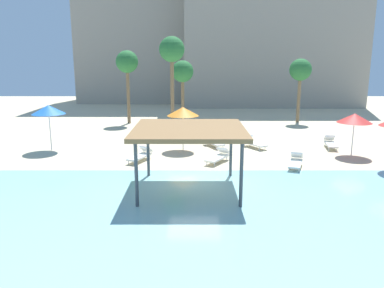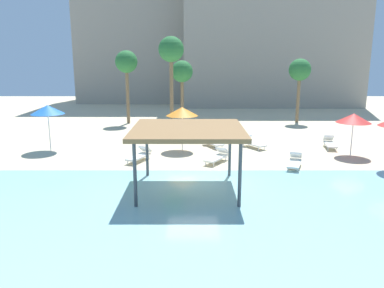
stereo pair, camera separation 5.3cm
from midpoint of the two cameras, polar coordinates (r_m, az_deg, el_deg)
ground_plane at (r=18.06m, az=0.28°, el=-5.43°), size 80.00×80.00×0.00m
lagoon_water at (r=13.16m, az=0.36°, el=-12.51°), size 44.00×13.50×0.04m
shade_pavilion at (r=16.10m, az=-0.45°, el=1.91°), size 4.68×4.68×2.76m
beach_umbrella_blue_0 at (r=24.94m, az=-20.62°, el=4.83°), size 2.00×2.00×2.83m
beach_umbrella_orange_5 at (r=23.51m, az=-1.36°, el=4.87°), size 1.96×1.96×2.69m
beach_umbrella_red_7 at (r=24.02m, az=23.12°, el=3.56°), size 1.97×1.97×2.50m
lounge_chair_1 at (r=25.91m, az=20.01°, el=0.16°), size 0.92×1.97×0.74m
lounge_chair_2 at (r=21.10m, az=3.99°, el=-1.84°), size 1.51×1.93×0.74m
lounge_chair_3 at (r=24.79m, az=9.09°, el=0.24°), size 1.51×1.93×0.74m
lounge_chair_4 at (r=24.82m, az=3.15°, el=0.39°), size 1.36×1.97×0.74m
lounge_chair_5 at (r=20.71m, az=15.22°, el=-2.55°), size 1.21×1.99×0.74m
lounge_chair_6 at (r=21.53m, az=-7.64°, el=-1.62°), size 1.31×1.98×0.74m
palm_tree_0 at (r=29.23m, az=-3.00°, el=13.54°), size 1.90×1.90×7.20m
palm_tree_1 at (r=34.96m, az=15.91°, el=10.43°), size 1.90×1.90×5.57m
palm_tree_2 at (r=33.98m, az=-1.38°, el=10.60°), size 1.90×1.90×5.42m
palm_tree_3 at (r=33.65m, az=-9.64°, el=11.76°), size 1.90×1.90×6.25m
hotel_block_0 at (r=53.12m, az=-5.26°, el=18.41°), size 19.39×10.79×21.82m
hotel_block_1 at (r=49.37m, az=11.58°, el=16.50°), size 20.64×10.47×18.13m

